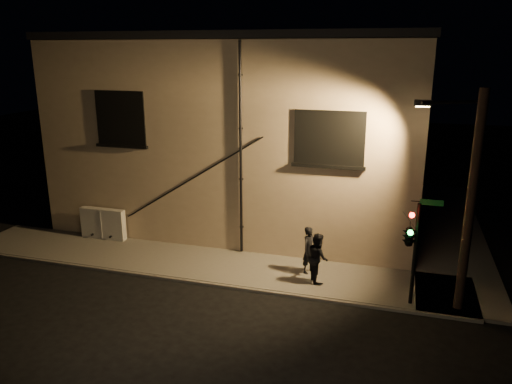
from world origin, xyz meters
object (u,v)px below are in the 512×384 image
(traffic_signal, at_px, (410,235))
(streetlamp_pole, at_px, (467,198))
(pedestrian_a, at_px, (309,250))
(pedestrian_b, at_px, (318,257))
(utility_cabinet, at_px, (103,223))

(traffic_signal, height_order, streetlamp_pole, streetlamp_pole)
(streetlamp_pole, bearing_deg, pedestrian_a, 166.80)
(pedestrian_a, distance_m, streetlamp_pole, 5.83)
(pedestrian_a, bearing_deg, pedestrian_b, -117.09)
(pedestrian_a, bearing_deg, streetlamp_pole, -74.87)
(utility_cabinet, relative_size, streetlamp_pole, 0.29)
(traffic_signal, bearing_deg, pedestrian_b, 163.65)
(pedestrian_b, distance_m, traffic_signal, 3.48)
(pedestrian_b, relative_size, streetlamp_pole, 0.25)
(utility_cabinet, bearing_deg, streetlamp_pole, -8.29)
(pedestrian_b, bearing_deg, utility_cabinet, 55.53)
(utility_cabinet, distance_m, pedestrian_b, 9.82)
(utility_cabinet, height_order, pedestrian_a, pedestrian_a)
(utility_cabinet, height_order, pedestrian_b, pedestrian_b)
(pedestrian_b, xyz_separation_m, traffic_signal, (3.01, -0.88, 1.51))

